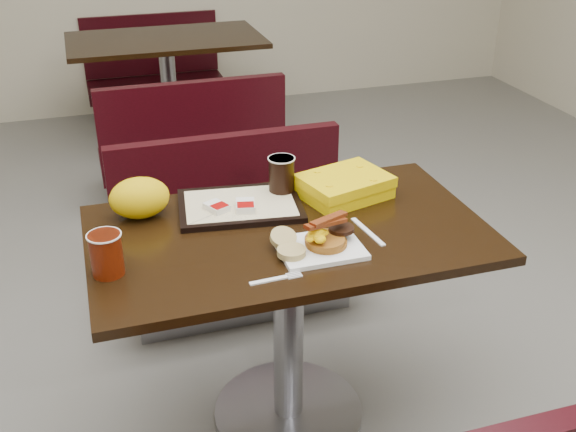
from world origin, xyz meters
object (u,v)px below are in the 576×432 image
object	(u,v)px
platter	(320,248)
pancake_stack	(326,241)
table_near	(288,329)
bench_far_n	(156,70)
tray	(240,206)
fork	(268,280)
hashbrown_sleeve_right	(245,205)
coffee_cup_near	(106,254)
paper_bag	(139,198)
coffee_cup_far	(282,174)
bench_near_n	(239,234)
table_far	(170,96)
clamshell	(345,186)
knife	(368,232)
bench_far_s	(189,135)
hashbrown_sleeve_left	(217,207)

from	to	relation	value
platter	pancake_stack	distance (m)	0.03
table_near	bench_far_n	size ratio (longest dim) A/B	1.20
platter	tray	bearing A→B (deg)	115.57
bench_far_n	fork	bearing A→B (deg)	-92.18
platter	hashbrown_sleeve_right	xyz separation A→B (m)	(-0.15, 0.29, 0.02)
coffee_cup_near	paper_bag	size ratio (longest dim) A/B	0.65
coffee_cup_near	coffee_cup_far	bearing A→B (deg)	29.12
pancake_stack	platter	bearing A→B (deg)	-168.25
bench_near_n	table_far	size ratio (longest dim) A/B	0.83
coffee_cup_near	tray	size ratio (longest dim) A/B	0.31
clamshell	paper_bag	size ratio (longest dim) A/B	1.48
table_near	platter	xyz separation A→B (m)	(0.05, -0.14, 0.38)
tray	knife	bearing A→B (deg)	-31.88
bench_far_s	hashbrown_sleeve_right	distance (m)	1.81
table_far	bench_far_s	distance (m)	0.70
bench_near_n	tray	size ratio (longest dim) A/B	2.56
fork	clamshell	bearing A→B (deg)	44.83
coffee_cup_far	knife	bearing A→B (deg)	-61.55
fork	tray	size ratio (longest dim) A/B	0.38
bench_near_n	tray	bearing A→B (deg)	-101.59
bench_far_s	pancake_stack	world-z (taller)	pancake_stack
hashbrown_sleeve_left	paper_bag	xyz separation A→B (m)	(-0.23, 0.06, 0.04)
bench_far_n	hashbrown_sleeve_left	bearing A→B (deg)	-93.41
bench_far_s	hashbrown_sleeve_left	xyz separation A→B (m)	(-0.19, -1.74, 0.42)
paper_bag	bench_far_s	bearing A→B (deg)	76.07
table_near	coffee_cup_far	size ratio (longest dim) A/B	10.36
hashbrown_sleeve_right	clamshell	distance (m)	0.35
platter	tray	distance (m)	0.36
knife	hashbrown_sleeve_left	size ratio (longest dim) A/B	2.50
hashbrown_sleeve_left	clamshell	world-z (taller)	clamshell
table_near	bench_far_n	xyz separation A→B (m)	(0.00, 3.30, -0.02)
bench_far_s	hashbrown_sleeve_right	bearing A→B (deg)	-93.20
hashbrown_sleeve_right	coffee_cup_near	bearing A→B (deg)	-140.12
hashbrown_sleeve_right	fork	bearing A→B (deg)	-83.25
bench_near_n	clamshell	xyz separation A→B (m)	(0.25, -0.53, 0.43)
table_far	coffee_cup_far	world-z (taller)	coffee_cup_far
coffee_cup_near	platter	bearing A→B (deg)	-5.20
bench_near_n	pancake_stack	distance (m)	0.94
clamshell	hashbrown_sleeve_right	bearing A→B (deg)	168.74
fork	bench_near_n	bearing A→B (deg)	78.90
table_far	paper_bag	xyz separation A→B (m)	(-0.42, -2.38, 0.44)
fork	coffee_cup_far	size ratio (longest dim) A/B	1.27
hashbrown_sleeve_left	bench_far_n	bearing A→B (deg)	60.60
coffee_cup_near	hashbrown_sleeve_right	world-z (taller)	coffee_cup_near
table_far	bench_far_n	bearing A→B (deg)	90.00
bench_far_n	paper_bag	xyz separation A→B (m)	(-0.42, -3.08, 0.45)
bench_far_s	bench_near_n	bearing A→B (deg)	-90.00
bench_near_n	tray	xyz separation A→B (m)	(-0.11, -0.52, 0.40)
hashbrown_sleeve_left	hashbrown_sleeve_right	distance (m)	0.09
paper_bag	table_near	bearing A→B (deg)	-27.93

